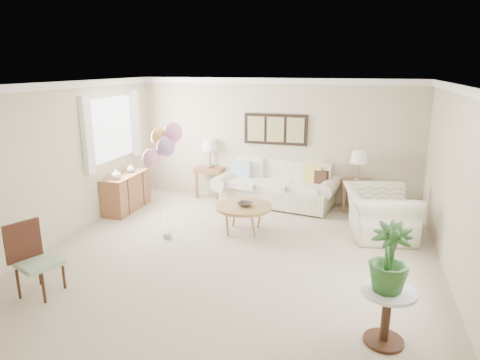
{
  "coord_description": "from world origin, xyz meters",
  "views": [
    {
      "loc": [
        1.7,
        -5.85,
        2.85
      ],
      "look_at": [
        -0.11,
        0.6,
        1.05
      ],
      "focal_mm": 32.0,
      "sensor_mm": 36.0,
      "label": 1
    }
  ],
  "objects": [
    {
      "name": "end_table_right",
      "position": [
        1.73,
        2.73,
        0.52
      ],
      "size": [
        0.57,
        0.51,
        0.62
      ],
      "color": "brown",
      "rests_on": "ground"
    },
    {
      "name": "wall_art_triptych",
      "position": [
        0.0,
        2.96,
        1.55
      ],
      "size": [
        1.35,
        0.06,
        0.65
      ],
      "color": "black",
      "rests_on": "ground"
    },
    {
      "name": "side_table",
      "position": [
        2.1,
        -1.64,
        0.47
      ],
      "size": [
        0.57,
        0.57,
        0.62
      ],
      "color": "silver",
      "rests_on": "ground"
    },
    {
      "name": "vase_sage",
      "position": [
        -2.74,
        1.7,
        0.83
      ],
      "size": [
        0.19,
        0.19,
        0.17
      ],
      "primitive_type": "imported",
      "rotation": [
        0.0,
        0.0,
        -0.16
      ],
      "color": "#AFAFAF",
      "rests_on": "credenza"
    },
    {
      "name": "end_table_left",
      "position": [
        -1.45,
        2.89,
        0.56
      ],
      "size": [
        0.61,
        0.55,
        0.66
      ],
      "color": "brown",
      "rests_on": "ground"
    },
    {
      "name": "ground_plane",
      "position": [
        0.0,
        0.0,
        0.0
      ],
      "size": [
        6.0,
        6.0,
        0.0
      ],
      "primitive_type": "plane",
      "color": "#B3A28E"
    },
    {
      "name": "room_shell",
      "position": [
        -0.11,
        0.09,
        1.63
      ],
      "size": [
        6.04,
        6.04,
        2.6
      ],
      "color": "#B7AA92",
      "rests_on": "ground"
    },
    {
      "name": "armchair",
      "position": [
        2.12,
        1.46,
        0.41
      ],
      "size": [
        1.29,
        1.42,
        0.81
      ],
      "primitive_type": "imported",
      "rotation": [
        0.0,
        0.0,
        1.75
      ],
      "color": "silver",
      "rests_on": "ground"
    },
    {
      "name": "accent_chair",
      "position": [
        -2.17,
        -1.76,
        0.5
      ],
      "size": [
        0.63,
        0.62,
        0.96
      ],
      "color": "#86A582",
      "rests_on": "ground"
    },
    {
      "name": "vase_white",
      "position": [
        -2.74,
        1.16,
        0.83
      ],
      "size": [
        0.19,
        0.19,
        0.19
      ],
      "primitive_type": "imported",
      "rotation": [
        0.0,
        0.0,
        -0.04
      ],
      "color": "white",
      "rests_on": "credenza"
    },
    {
      "name": "sofa",
      "position": [
        0.12,
        2.7,
        0.36
      ],
      "size": [
        2.66,
        1.32,
        0.92
      ],
      "color": "silver",
      "rests_on": "ground"
    },
    {
      "name": "decor_bowl",
      "position": [
        -0.11,
        0.94,
        0.53
      ],
      "size": [
        0.27,
        0.27,
        0.06
      ],
      "primitive_type": "imported",
      "rotation": [
        0.0,
        0.0,
        -0.07
      ],
      "color": "#2F2921",
      "rests_on": "coffee_table"
    },
    {
      "name": "potted_plant",
      "position": [
        2.08,
        -1.66,
        0.98
      ],
      "size": [
        0.45,
        0.45,
        0.72
      ],
      "primitive_type": "imported",
      "rotation": [
        0.0,
        0.0,
        -0.11
      ],
      "color": "#214D17",
      "rests_on": "side_table"
    },
    {
      "name": "lamp_right",
      "position": [
        1.73,
        2.73,
        1.09
      ],
      "size": [
        0.35,
        0.35,
        0.62
      ],
      "color": "gray",
      "rests_on": "end_table_right"
    },
    {
      "name": "balloon_cluster",
      "position": [
        -1.34,
        0.36,
        1.61
      ],
      "size": [
        0.59,
        0.53,
        1.97
      ],
      "color": "gray",
      "rests_on": "ground"
    },
    {
      "name": "lamp_left",
      "position": [
        -1.45,
        2.89,
        1.14
      ],
      "size": [
        0.36,
        0.36,
        0.63
      ],
      "color": "gray",
      "rests_on": "end_table_left"
    },
    {
      "name": "coffee_table",
      "position": [
        -0.15,
        0.97,
        0.46
      ],
      "size": [
        0.98,
        0.98,
        0.5
      ],
      "color": "olive",
      "rests_on": "ground"
    },
    {
      "name": "credenza",
      "position": [
        -2.76,
        1.5,
        0.37
      ],
      "size": [
        0.46,
        1.2,
        0.74
      ],
      "color": "brown",
      "rests_on": "ground"
    }
  ]
}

